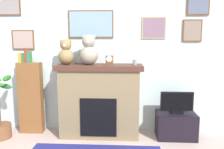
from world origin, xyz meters
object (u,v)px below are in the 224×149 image
(mantel_clock, at_px, (109,60))
(teddy_bear_cream, at_px, (66,53))
(teddy_bear_tan, at_px, (89,51))
(tv_stand, at_px, (176,125))
(fireplace, at_px, (100,100))
(bookshelf, at_px, (31,96))
(candle_jar, at_px, (135,62))
(television, at_px, (177,103))

(mantel_clock, xyz_separation_m, teddy_bear_cream, (-0.72, 0.00, 0.11))
(mantel_clock, xyz_separation_m, teddy_bear_tan, (-0.34, 0.00, 0.15))
(tv_stand, bearing_deg, fireplace, 177.75)
(fireplace, height_order, bookshelf, bookshelf)
(candle_jar, bearing_deg, tv_stand, -2.65)
(mantel_clock, bearing_deg, fireplace, 173.30)
(fireplace, xyz_separation_m, candle_jar, (0.58, -0.02, 0.64))
(bookshelf, bearing_deg, teddy_bear_tan, -3.76)
(candle_jar, xyz_separation_m, teddy_bear_tan, (-0.75, -0.00, 0.18))
(fireplace, distance_m, tv_stand, 1.33)
(television, relative_size, candle_jar, 6.08)
(television, height_order, candle_jar, candle_jar)
(tv_stand, relative_size, teddy_bear_cream, 1.52)
(fireplace, distance_m, teddy_bear_cream, 0.96)
(teddy_bear_cream, xyz_separation_m, teddy_bear_tan, (0.38, -0.00, 0.03))
(teddy_bear_cream, height_order, teddy_bear_tan, teddy_bear_tan)
(fireplace, bearing_deg, teddy_bear_tan, -174.00)
(teddy_bear_cream, bearing_deg, television, -1.04)
(bookshelf, distance_m, tv_stand, 2.53)
(television, relative_size, teddy_bear_tan, 1.09)
(fireplace, relative_size, candle_jar, 16.11)
(bookshelf, relative_size, teddy_bear_cream, 3.50)
(fireplace, height_order, mantel_clock, mantel_clock)
(fireplace, bearing_deg, teddy_bear_cream, -178.11)
(fireplace, distance_m, candle_jar, 0.87)
(television, xyz_separation_m, mantel_clock, (-1.11, 0.03, 0.70))
(mantel_clock, bearing_deg, bookshelf, 177.12)
(candle_jar, bearing_deg, mantel_clock, -179.78)
(television, relative_size, mantel_clock, 3.59)
(bookshelf, relative_size, television, 2.73)
(bookshelf, relative_size, teddy_bear_tan, 2.96)
(fireplace, xyz_separation_m, tv_stand, (1.27, -0.05, -0.40))
(fireplace, relative_size, tv_stand, 2.23)
(tv_stand, xyz_separation_m, teddy_bear_tan, (-1.45, 0.03, 1.22))
(teddy_bear_cream, relative_size, teddy_bear_tan, 0.85)
(television, distance_m, teddy_bear_cream, 2.00)
(candle_jar, relative_size, mantel_clock, 0.59)
(fireplace, relative_size, bookshelf, 0.97)
(fireplace, bearing_deg, tv_stand, -2.25)
(teddy_bear_cream, bearing_deg, tv_stand, -0.99)
(teddy_bear_cream, bearing_deg, teddy_bear_tan, -0.01)
(teddy_bear_cream, bearing_deg, bookshelf, 174.12)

